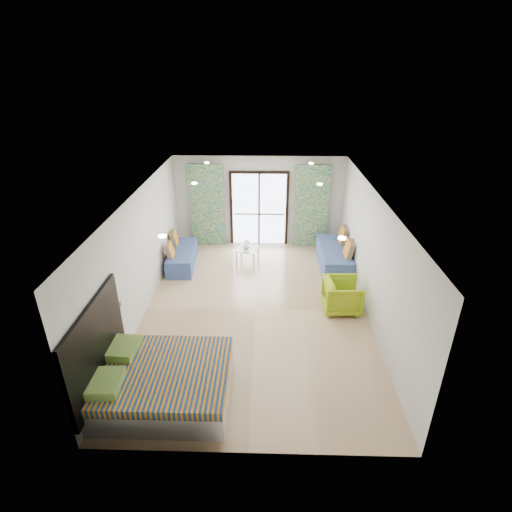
{
  "coord_description": "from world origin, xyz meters",
  "views": [
    {
      "loc": [
        0.22,
        -7.7,
        5.14
      ],
      "look_at": [
        -0.0,
        0.43,
        1.15
      ],
      "focal_mm": 28.0,
      "sensor_mm": 36.0,
      "label": 1
    }
  ],
  "objects_px": {
    "bed": "(162,382)",
    "armchair": "(342,294)",
    "daybed_left": "(181,256)",
    "daybed_right": "(335,256)",
    "coffee_table": "(247,250)"
  },
  "relations": [
    {
      "from": "daybed_right",
      "to": "bed",
      "type": "bearing_deg",
      "value": -126.22
    },
    {
      "from": "daybed_left",
      "to": "armchair",
      "type": "distance_m",
      "value": 4.58
    },
    {
      "from": "bed",
      "to": "daybed_right",
      "type": "relative_size",
      "value": 1.09
    },
    {
      "from": "daybed_left",
      "to": "daybed_right",
      "type": "relative_size",
      "value": 0.89
    },
    {
      "from": "daybed_right",
      "to": "coffee_table",
      "type": "bearing_deg",
      "value": 173.63
    },
    {
      "from": "bed",
      "to": "daybed_right",
      "type": "xyz_separation_m",
      "value": [
        3.6,
        4.88,
        -0.01
      ]
    },
    {
      "from": "bed",
      "to": "armchair",
      "type": "relative_size",
      "value": 2.64
    },
    {
      "from": "bed",
      "to": "daybed_right",
      "type": "distance_m",
      "value": 6.06
    },
    {
      "from": "armchair",
      "to": "bed",
      "type": "bearing_deg",
      "value": 126.79
    },
    {
      "from": "bed",
      "to": "armchair",
      "type": "bearing_deg",
      "value": 38.6
    },
    {
      "from": "daybed_left",
      "to": "daybed_right",
      "type": "xyz_separation_m",
      "value": [
        4.23,
        0.04,
        0.04
      ]
    },
    {
      "from": "coffee_table",
      "to": "armchair",
      "type": "bearing_deg",
      "value": -46.92
    },
    {
      "from": "armchair",
      "to": "coffee_table",
      "type": "bearing_deg",
      "value": 41.27
    },
    {
      "from": "bed",
      "to": "coffee_table",
      "type": "height_order",
      "value": "bed"
    },
    {
      "from": "bed",
      "to": "coffee_table",
      "type": "relative_size",
      "value": 3.18
    }
  ]
}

